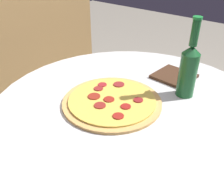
# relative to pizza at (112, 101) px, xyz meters

# --- Properties ---
(table) EXTENTS (0.97, 0.97, 0.75)m
(table) POSITION_rel_pizza_xyz_m (0.04, -0.06, -0.19)
(table) COLOR silver
(table) RESTS_ON ground_plane
(pizza) EXTENTS (0.34, 0.34, 0.02)m
(pizza) POSITION_rel_pizza_xyz_m (0.00, 0.00, 0.00)
(pizza) COLOR tan
(pizza) RESTS_ON table
(beer_bottle) EXTENTS (0.06, 0.06, 0.28)m
(beer_bottle) POSITION_rel_pizza_xyz_m (0.21, -0.17, 0.10)
(beer_bottle) COLOR #195628
(beer_bottle) RESTS_ON table
(pizza_paddle) EXTENTS (0.25, 0.16, 0.02)m
(pizza_paddle) POSITION_rel_pizza_xyz_m (0.33, -0.08, -0.00)
(pizza_paddle) COLOR #422819
(pizza_paddle) RESTS_ON table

